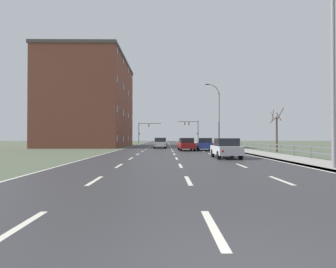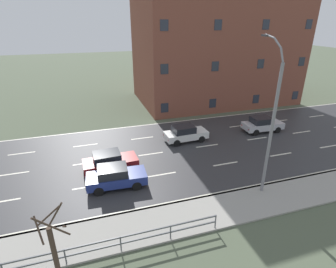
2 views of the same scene
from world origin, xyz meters
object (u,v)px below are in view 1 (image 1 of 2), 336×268
object	(u,v)px
street_lamp_midground	(218,116)
car_mid_centre	(162,142)
car_near_left	(186,144)
car_far_right	(205,144)
traffic_signal_right	(193,128)
car_far_left	(160,143)
traffic_signal_left	(143,129)
street_lamp_foreground	(330,58)
car_distant	(226,148)
brick_building	(91,103)

from	to	relation	value
street_lamp_midground	car_mid_centre	bearing A→B (deg)	144.27
car_near_left	car_far_right	bearing A→B (deg)	1.17
traffic_signal_right	car_far_left	distance (m)	33.51
street_lamp_midground	traffic_signal_left	distance (m)	33.16
street_lamp_midground	car_far_left	size ratio (longest dim) A/B	2.41
street_lamp_foreground	traffic_signal_left	distance (m)	61.13
car_far_right	car_distant	world-z (taller)	same
car_near_left	car_distant	distance (m)	12.39
street_lamp_foreground	car_far_left	distance (m)	29.32
traffic_signal_left	car_near_left	bearing A→B (deg)	-78.02
street_lamp_midground	car_far_right	size ratio (longest dim) A/B	2.41
traffic_signal_right	car_distant	xyz separation A→B (m)	(-2.65, -52.01, -3.42)
car_far_left	street_lamp_foreground	bearing A→B (deg)	-74.16
street_lamp_foreground	car_far_left	size ratio (longest dim) A/B	2.76
car_far_left	car_near_left	world-z (taller)	same
car_near_left	car_mid_centre	distance (m)	16.34
traffic_signal_right	car_mid_centre	bearing A→B (deg)	-108.71
traffic_signal_left	car_distant	world-z (taller)	traffic_signal_left
car_near_left	street_lamp_foreground	bearing A→B (deg)	-77.04
car_distant	street_lamp_foreground	bearing A→B (deg)	-65.16
traffic_signal_right	car_mid_centre	world-z (taller)	traffic_signal_right
car_far_left	brick_building	size ratio (longest dim) A/B	0.20
traffic_signal_right	car_near_left	distance (m)	40.25
street_lamp_midground	traffic_signal_right	xyz separation A→B (m)	(-0.93, 30.26, -0.73)
car_mid_centre	street_lamp_midground	bearing A→B (deg)	-33.83
car_mid_centre	brick_building	xyz separation A→B (m)	(-12.88, 0.53, 7.10)
traffic_signal_right	car_far_right	size ratio (longest dim) A/B	1.46
traffic_signal_left	car_distant	distance (m)	52.87
traffic_signal_right	street_lamp_foreground	bearing A→B (deg)	-89.10
car_mid_centre	car_distant	bearing A→B (deg)	-77.25
traffic_signal_right	brick_building	size ratio (longest dim) A/B	0.29
street_lamp_foreground	traffic_signal_right	bearing A→B (deg)	90.90
car_mid_centre	brick_building	world-z (taller)	brick_building
traffic_signal_right	car_far_left	size ratio (longest dim) A/B	1.46
traffic_signal_right	traffic_signal_left	xyz separation A→B (m)	(-13.21, -0.30, -0.45)
street_lamp_foreground	car_distant	xyz separation A→B (m)	(-3.59, 7.73, -4.86)
traffic_signal_left	car_distant	bearing A→B (deg)	-78.46
traffic_signal_right	brick_building	bearing A→B (deg)	-131.99
car_far_left	car_far_right	bearing A→B (deg)	-55.01
car_distant	car_near_left	bearing A→B (deg)	100.03
car_distant	brick_building	size ratio (longest dim) A/B	0.19
traffic_signal_left	car_mid_centre	bearing A→B (deg)	-77.63
traffic_signal_left	street_lamp_foreground	bearing A→B (deg)	-76.62
car_distant	brick_building	world-z (taller)	brick_building
street_lamp_foreground	car_distant	distance (m)	9.81
street_lamp_foreground	car_far_left	xyz separation A→B (m)	(-9.14, 27.43, -4.86)
car_far_left	brick_building	xyz separation A→B (m)	(-12.73, 9.04, 7.10)
street_lamp_midground	car_near_left	bearing A→B (deg)	-121.06
street_lamp_foreground	car_near_left	size ratio (longest dim) A/B	2.75
street_lamp_foreground	car_distant	size ratio (longest dim) A/B	2.81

